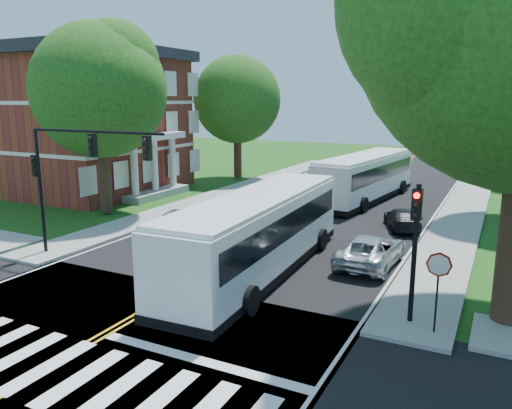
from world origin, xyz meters
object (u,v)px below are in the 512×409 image
Objects in this scene: signal_ne at (415,236)px; hatchback at (186,222)px; suv at (371,250)px; bus_lead at (259,232)px; bus_follow at (366,177)px; signal_nw at (75,163)px; dark_sedan at (402,219)px.

signal_ne is 1.12× the size of hatchback.
suv reaches higher than hatchback.
hatchback is (-12.63, 5.99, -2.31)m from signal_ne.
bus_follow is at bearing -92.44° from bus_lead.
suv is (10.05, -0.66, 0.01)m from hatchback.
bus_lead is (7.62, 2.22, -2.63)m from signal_nw.
dark_sedan is (0.01, 6.90, -0.09)m from suv.
signal_ne reaches higher than suv.
signal_ne reaches higher than hatchback.
bus_follow reaches higher than hatchback.
signal_ne is at bearing 117.95° from suv.
suv is at bearing 112.31° from bus_follow.
signal_nw reaches higher than bus_lead.
signal_ne is at bearing 156.25° from hatchback.
bus_lead is 5.07m from suv.
dark_sedan is at bearing 46.83° from signal_nw.
bus_follow is at bearing -113.61° from hatchback.
signal_nw is at bearing -179.95° from signal_ne.
signal_ne reaches higher than bus_lead.
bus_follow is 3.24× the size of dark_sedan.
hatchback is at bearing 76.67° from signal_nw.
bus_follow reaches higher than dark_sedan.
suv is (-2.58, 5.33, -2.29)m from signal_ne.
hatchback is (-6.18, -13.12, -1.06)m from bus_follow.
bus_follow is 3.25× the size of hatchback.
suv is (3.85, 3.12, -1.08)m from bus_lead.
dark_sedan is (11.48, 12.24, -3.80)m from signal_nw.
signal_ne is 6.35m from suv.
bus_lead is 16.90m from bus_follow.
signal_ne is 0.93× the size of suv.
signal_nw reaches higher than dark_sedan.
dark_sedan is at bearing -113.57° from bus_lead.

